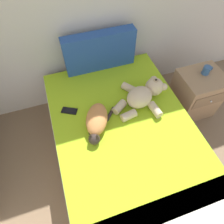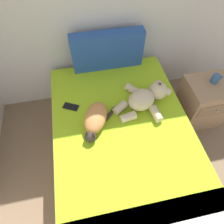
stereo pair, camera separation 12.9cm
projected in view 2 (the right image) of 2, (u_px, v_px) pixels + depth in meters
bed at (122, 143)px, 2.01m from camera, size 1.30×1.90×0.57m
patterned_cushion at (107, 51)px, 2.10m from camera, size 0.77×0.13×0.42m
cat at (95, 119)px, 1.75m from camera, size 0.36×0.42×0.15m
teddy_bear at (146, 98)px, 1.89m from camera, size 0.60×0.50×0.19m
cell_phone at (71, 107)px, 1.92m from camera, size 0.16×0.13×0.01m
nightstand at (203, 102)px, 2.31m from camera, size 0.49×0.45×0.59m
mug at (216, 79)px, 2.06m from camera, size 0.12×0.08×0.09m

